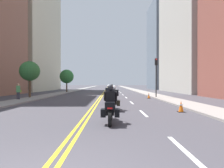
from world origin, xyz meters
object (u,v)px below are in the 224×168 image
Objects in this scene: motorcycle_1 at (114,100)px; street_tree_1 at (30,71)px; motorcycle_0 at (110,108)px; traffic_cone_0 at (149,95)px; traffic_light_near at (156,71)px; traffic_cone_1 at (181,106)px; motorcycle_3 at (112,94)px; street_tree_0 at (67,77)px; motorcycle_2 at (109,96)px; pedestrian_0 at (18,92)px.

motorcycle_1 is 0.51× the size of street_tree_1.
traffic_cone_0 is at bearing 73.87° from motorcycle_0.
traffic_light_near reaches higher than street_tree_1.
traffic_cone_1 is at bearing 38.45° from motorcycle_0.
traffic_cone_1 is 11.47m from traffic_light_near.
motorcycle_3 is 0.46× the size of traffic_light_near.
street_tree_0 is at bearing 115.22° from motorcycle_3.
motorcycle_1 is (0.23, 3.92, -0.01)m from motorcycle_0.
traffic_cone_1 is (4.35, -4.70, -0.32)m from motorcycle_2.
motorcycle_3 is 3.08× the size of traffic_cone_1.
traffic_cone_1 reaches higher than traffic_cone_0.
motorcycle_2 is 0.48× the size of traffic_light_near.
street_tree_1 is at bearing 57.98° from pedestrian_0.
street_tree_1 is (-14.57, -0.50, -0.12)m from traffic_light_near.
street_tree_1 reaches higher than motorcycle_3.
traffic_light_near is at bearing 50.45° from motorcycle_2.
traffic_cone_0 is at bearing -21.38° from pedestrian_0.
motorcycle_3 is at bearing -13.30° from street_tree_1.
motorcycle_2 is at bearing 92.95° from motorcycle_0.
street_tree_0 reaches higher than traffic_cone_1.
motorcycle_0 is at bearing -56.04° from street_tree_1.
traffic_cone_0 is 0.15× the size of traffic_light_near.
motorcycle_0 reaches higher than traffic_cone_0.
motorcycle_2 is at bearing -128.83° from traffic_cone_0.
motorcycle_3 is 0.50× the size of street_tree_1.
motorcycle_0 is 1.01× the size of motorcycle_1.
street_tree_1 reaches higher than motorcycle_1.
motorcycle_2 is 3.19× the size of traffic_cone_1.
street_tree_0 is 14.48m from street_tree_1.
street_tree_1 is (-9.43, 9.75, 2.44)m from motorcycle_1.
motorcycle_0 is at bearing -110.73° from traffic_light_near.
motorcycle_3 is (0.30, 3.64, -0.00)m from motorcycle_2.
street_tree_0 is (-8.14, 20.30, 2.34)m from motorcycle_2.
motorcycle_3 reaches higher than traffic_cone_1.
motorcycle_3 is at bearing 86.62° from motorcycle_2.
street_tree_0 is (-12.49, 25.00, 2.66)m from traffic_cone_1.
motorcycle_2 is at bearing -32.88° from street_tree_1.
traffic_cone_1 is at bearing -65.77° from motorcycle_3.
pedestrian_0 is 0.39× the size of street_tree_0.
traffic_light_near is (5.51, 6.35, 2.55)m from motorcycle_2.
motorcycle_0 is at bearing -73.57° from street_tree_0.
pedestrian_0 is (-9.39, -0.43, 0.22)m from motorcycle_3.
traffic_cone_0 is at bearing 52.58° from motorcycle_2.
street_tree_0 is at bearing 130.66° from traffic_cone_0.
traffic_cone_0 is at bearing -1.10° from street_tree_1.
traffic_light_near reaches higher than street_tree_0.
motorcycle_3 is at bearing -155.05° from traffic_cone_0.
pedestrian_0 is at bearing 149.51° from traffic_cone_1.
pedestrian_0 is 0.40× the size of street_tree_1.
motorcycle_3 is at bearing 91.07° from motorcycle_0.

